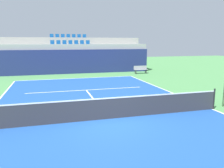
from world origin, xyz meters
TOP-DOWN VIEW (x-y plane):
  - ground_plane at (0.00, 0.00)m, footprint 80.00×80.00m
  - court_surface at (0.00, 0.00)m, footprint 11.00×24.00m
  - baseline_far at (0.00, 11.95)m, footprint 11.00×0.10m
  - sideline_right at (5.45, 0.00)m, footprint 0.10×24.00m
  - service_line_far at (0.00, 6.40)m, footprint 8.26×0.10m
  - centre_service_line at (0.00, 3.20)m, footprint 0.10×6.40m
  - back_wall at (0.00, 15.44)m, footprint 17.39×0.30m
  - stands_tier_lower at (0.00, 16.79)m, footprint 17.39×2.40m
  - stands_tier_upper at (0.00, 19.19)m, footprint 17.39×2.40m
  - seating_row_lower at (0.00, 16.88)m, footprint 4.40×0.44m
  - seating_row_upper at (0.00, 19.28)m, footprint 4.40×0.44m
  - tennis_net at (0.00, 0.00)m, footprint 11.08×0.08m
  - player_bench at (7.17, 13.50)m, footprint 1.50×0.40m

SIDE VIEW (x-z plane):
  - ground_plane at x=0.00m, z-range 0.00..0.00m
  - court_surface at x=0.00m, z-range 0.00..0.01m
  - baseline_far at x=0.00m, z-range 0.01..0.01m
  - sideline_right at x=5.45m, z-range 0.01..0.01m
  - service_line_far at x=0.00m, z-range 0.01..0.01m
  - centre_service_line at x=0.00m, z-range 0.01..0.01m
  - player_bench at x=7.17m, z-range 0.08..0.93m
  - tennis_net at x=0.00m, z-range -0.03..1.04m
  - back_wall at x=0.00m, z-range 0.00..2.60m
  - stands_tier_lower at x=0.00m, z-range 0.00..3.18m
  - stands_tier_upper at x=0.00m, z-range 0.00..3.94m
  - seating_row_lower at x=0.00m, z-range 3.08..3.52m
  - seating_row_upper at x=0.00m, z-range 3.84..4.28m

